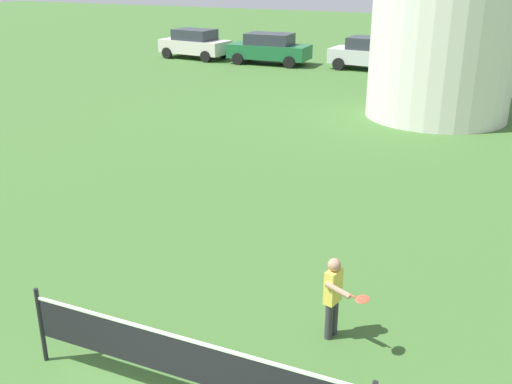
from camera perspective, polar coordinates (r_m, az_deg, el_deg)
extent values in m
cylinder|color=black|center=(8.57, -19.82, -11.87)|extent=(0.06, 0.06, 1.10)
cube|color=black|center=(7.31, -6.69, -15.66)|extent=(4.39, 0.01, 0.55)
cube|color=white|center=(7.14, -6.79, -13.77)|extent=(4.39, 0.02, 0.04)
cylinder|color=#333338|center=(8.81, 7.46, -11.73)|extent=(0.11, 0.11, 0.56)
cylinder|color=#333338|center=(8.71, 6.97, -12.14)|extent=(0.11, 0.11, 0.56)
cube|color=#E5CC4C|center=(8.48, 7.38, -8.93)|extent=(0.21, 0.30, 0.50)
sphere|color=tan|center=(8.32, 7.49, -6.92)|extent=(0.19, 0.19, 0.19)
cylinder|color=tan|center=(8.63, 7.99, -8.57)|extent=(0.08, 0.08, 0.37)
cylinder|color=tan|center=(8.25, 7.84, -9.27)|extent=(0.39, 0.17, 0.14)
cylinder|color=#D84C33|center=(8.19, 8.75, -9.58)|extent=(0.22, 0.08, 0.04)
ellipsoid|color=#D84C33|center=(8.10, 10.12, -10.04)|extent=(0.23, 0.28, 0.03)
cube|color=silver|center=(33.83, -5.84, 13.67)|extent=(3.97, 2.12, 0.70)
cube|color=#2D333D|center=(33.75, -5.88, 14.72)|extent=(2.29, 1.73, 0.56)
cylinder|color=black|center=(33.82, -3.13, 13.14)|extent=(0.62, 0.25, 0.60)
cylinder|color=black|center=(32.44, -4.84, 12.75)|extent=(0.62, 0.25, 0.60)
cylinder|color=black|center=(35.32, -6.72, 13.38)|extent=(0.62, 0.25, 0.60)
cylinder|color=black|center=(33.99, -8.49, 12.99)|extent=(0.62, 0.25, 0.60)
cube|color=#1E6638|center=(31.75, 1.28, 13.27)|extent=(4.19, 1.80, 0.70)
cube|color=#2D333D|center=(31.67, 1.29, 14.40)|extent=(2.36, 1.55, 0.56)
cylinder|color=black|center=(32.11, 4.24, 12.68)|extent=(0.60, 0.19, 0.60)
cylinder|color=black|center=(30.52, 3.19, 12.26)|extent=(0.60, 0.19, 0.60)
cylinder|color=black|center=(33.11, -0.50, 13.00)|extent=(0.60, 0.19, 0.60)
cylinder|color=black|center=(31.58, -1.75, 12.58)|extent=(0.60, 0.19, 0.60)
cube|color=silver|center=(30.50, 10.94, 12.58)|extent=(4.11, 2.03, 0.70)
cube|color=#2D333D|center=(30.41, 11.03, 13.75)|extent=(2.35, 1.68, 0.56)
cylinder|color=black|center=(30.97, 13.83, 11.82)|extent=(0.61, 0.23, 0.60)
cylinder|color=black|center=(29.35, 12.90, 11.41)|extent=(0.61, 0.23, 0.60)
cylinder|color=black|center=(31.78, 9.04, 12.39)|extent=(0.61, 0.23, 0.60)
cylinder|color=black|center=(30.21, 7.89, 12.00)|extent=(0.61, 0.23, 0.60)
cube|color=red|center=(29.71, 19.06, 11.60)|extent=(4.47, 1.82, 0.70)
cube|color=#2D333D|center=(29.62, 19.21, 12.79)|extent=(2.52, 1.56, 0.56)
cylinder|color=black|center=(30.46, 22.04, 10.76)|extent=(0.60, 0.20, 0.60)
cylinder|color=black|center=(28.78, 21.74, 10.27)|extent=(0.60, 0.20, 0.60)
cylinder|color=black|center=(30.80, 16.39, 11.54)|extent=(0.60, 0.20, 0.60)
cylinder|color=black|center=(29.15, 15.77, 11.09)|extent=(0.60, 0.20, 0.60)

